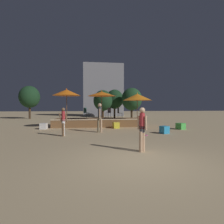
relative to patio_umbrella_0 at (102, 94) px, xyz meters
The scene contains 21 objects.
ground_plane 9.35m from the patio_umbrella_0, 86.55° to the right, with size 120.00×120.00×0.00m, color tan.
wooden_deck 2.73m from the patio_umbrella_0, 97.98° to the left, with size 7.60×2.86×0.68m.
patio_umbrella_0 is the anchor object (origin of this frame).
patio_umbrella_1 2.78m from the patio_umbrella_0, behind, with size 2.20×2.20×3.12m.
patio_umbrella_2 2.98m from the patio_umbrella_0, ahead, with size 2.38×2.38×2.83m.
cube_seat_0 5.78m from the patio_umbrella_0, 45.07° to the right, with size 0.58×0.58×0.47m.
cube_seat_1 5.06m from the patio_umbrella_0, behind, with size 0.50×0.50×0.45m.
cube_seat_2 6.54m from the patio_umbrella_0, 18.26° to the right, with size 0.68×0.68×0.46m.
cube_seat_3 2.79m from the patio_umbrella_0, 34.10° to the right, with size 0.52×0.52×0.47m.
person_0 3.18m from the patio_umbrella_0, 96.46° to the right, with size 0.32×0.60×1.90m.
person_1 8.07m from the patio_umbrella_0, 82.72° to the right, with size 0.32×0.37×1.65m.
person_2 4.97m from the patio_umbrella_0, 121.92° to the right, with size 0.51×0.29×1.62m.
bistro_chair_0 2.34m from the patio_umbrella_0, 65.34° to the left, with size 0.48×0.48×0.90m.
bistro_chair_1 2.19m from the patio_umbrella_0, 20.10° to the left, with size 0.41×0.41×0.90m.
bistro_chair_2 2.77m from the patio_umbrella_0, 124.61° to the left, with size 0.48×0.48×0.90m.
frisbee_disc 5.55m from the patio_umbrella_0, 61.95° to the right, with size 0.25×0.25×0.03m.
background_tree_0 10.39m from the patio_umbrella_0, 63.01° to the left, with size 2.78×2.78×4.24m.
background_tree_1 8.79m from the patio_umbrella_0, 85.19° to the left, with size 2.46×2.46×3.83m.
background_tree_2 12.14m from the patio_umbrella_0, 77.12° to the left, with size 2.62×2.62×4.24m.
background_tree_3 14.56m from the patio_umbrella_0, 129.37° to the left, with size 2.75×2.75×4.54m.
distant_building 17.69m from the patio_umbrella_0, 85.45° to the left, with size 6.95×3.75×9.17m.
Camera 1 is at (-1.46, -5.14, 1.68)m, focal length 28.00 mm.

